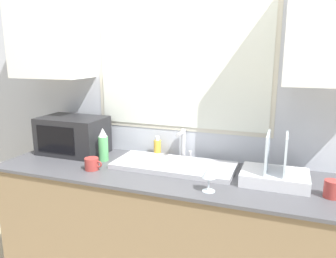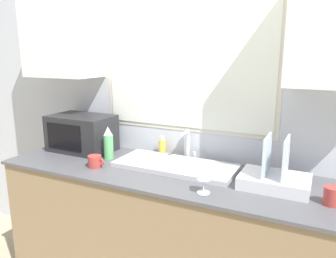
{
  "view_description": "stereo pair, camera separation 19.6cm",
  "coord_description": "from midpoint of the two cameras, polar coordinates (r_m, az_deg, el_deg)",
  "views": [
    {
      "loc": [
        0.7,
        -1.5,
        1.65
      ],
      "look_at": [
        0.04,
        0.29,
        1.21
      ],
      "focal_mm": 35.0,
      "sensor_mm": 36.0,
      "label": 1
    },
    {
      "loc": [
        0.88,
        -1.43,
        1.65
      ],
      "look_at": [
        0.04,
        0.29,
        1.21
      ],
      "focal_mm": 35.0,
      "sensor_mm": 36.0,
      "label": 2
    }
  ],
  "objects": [
    {
      "name": "spray_bottle",
      "position": [
        2.3,
        -7.97,
        -2.52
      ],
      "size": [
        0.07,
        0.07,
        0.23
      ],
      "color": "#59B266",
      "rests_on": "countertop"
    },
    {
      "name": "sink_basin",
      "position": [
        2.13,
        3.95,
        -6.4
      ],
      "size": [
        0.78,
        0.34,
        0.03
      ],
      "color": "#B2B2B7",
      "rests_on": "countertop"
    },
    {
      "name": "countertop",
      "position": [
        2.29,
        2.0,
        -18.22
      ],
      "size": [
        2.18,
        0.67,
        0.93
      ],
      "color": "#8C7251",
      "rests_on": "ground_plane"
    },
    {
      "name": "wall_back",
      "position": [
        2.26,
        5.5,
        6.44
      ],
      "size": [
        6.0,
        0.38,
        2.6
      ],
      "color": "silver",
      "rests_on": "ground_plane"
    },
    {
      "name": "mug_near_sink",
      "position": [
        2.16,
        -10.09,
        -5.61
      ],
      "size": [
        0.12,
        0.09,
        0.08
      ],
      "color": "#A53833",
      "rests_on": "countertop"
    },
    {
      "name": "dish_rack",
      "position": [
        1.93,
        20.91,
        -8.02
      ],
      "size": [
        0.37,
        0.26,
        0.29
      ],
      "color": "silver",
      "rests_on": "countertop"
    },
    {
      "name": "mug_by_rack",
      "position": [
        1.85,
        29.55,
        -10.19
      ],
      "size": [
        0.11,
        0.08,
        0.09
      ],
      "color": "#A53833",
      "rests_on": "countertop"
    },
    {
      "name": "wine_glass",
      "position": [
        1.75,
        9.52,
        -7.74
      ],
      "size": [
        0.08,
        0.08,
        0.15
      ],
      "color": "silver",
      "rests_on": "countertop"
    },
    {
      "name": "microwave",
      "position": [
        2.53,
        -12.68,
        -0.72
      ],
      "size": [
        0.47,
        0.31,
        0.27
      ],
      "color": "#232326",
      "rests_on": "countertop"
    },
    {
      "name": "faucet",
      "position": [
        2.26,
        5.86,
        -2.4
      ],
      "size": [
        0.08,
        0.15,
        0.21
      ],
      "color": "#B7B7BC",
      "rests_on": "countertop"
    },
    {
      "name": "soap_bottle",
      "position": [
        2.35,
        1.39,
        -3.25
      ],
      "size": [
        0.05,
        0.05,
        0.15
      ],
      "color": "gold",
      "rests_on": "countertop"
    }
  ]
}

